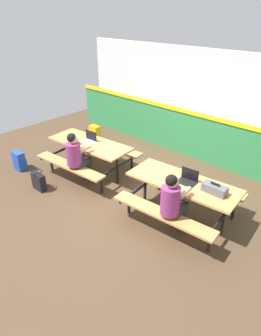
% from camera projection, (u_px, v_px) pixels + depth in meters
% --- Properties ---
extents(ground_plane, '(10.00, 10.00, 0.02)m').
position_uv_depth(ground_plane, '(131.00, 191.00, 6.14)').
color(ground_plane, '#4C3826').
extents(accent_backdrop, '(8.00, 0.14, 2.60)m').
position_uv_depth(accent_backdrop, '(195.00, 109.00, 6.97)').
color(accent_backdrop, '#338C4C').
rests_on(accent_backdrop, ground).
extents(picnic_table_left, '(2.00, 1.71, 0.74)m').
position_uv_depth(picnic_table_left, '(90.00, 149.00, 6.56)').
color(picnic_table_left, tan).
rests_on(picnic_table_left, ground).
extents(picnic_table_right, '(2.00, 1.71, 0.74)m').
position_uv_depth(picnic_table_right, '(182.00, 190.00, 5.12)').
color(picnic_table_right, tan).
rests_on(picnic_table_right, ground).
extents(student_nearer, '(0.39, 0.53, 1.21)m').
position_uv_depth(student_nearer, '(77.00, 155.00, 6.02)').
color(student_nearer, '#2D2D38').
rests_on(student_nearer, ground).
extents(student_further, '(0.39, 0.53, 1.21)m').
position_uv_depth(student_further, '(173.00, 200.00, 4.61)').
color(student_further, '#2D2D38').
rests_on(student_further, ground).
extents(laptop_silver, '(0.34, 0.25, 0.22)m').
position_uv_depth(laptop_silver, '(89.00, 140.00, 6.51)').
color(laptop_silver, silver).
rests_on(laptop_silver, picnic_table_left).
extents(laptop_dark, '(0.34, 0.25, 0.22)m').
position_uv_depth(laptop_dark, '(188.00, 179.00, 5.01)').
color(laptop_dark, black).
rests_on(laptop_dark, picnic_table_right).
extents(toolbox_grey, '(0.40, 0.18, 0.18)m').
position_uv_depth(toolbox_grey, '(215.00, 189.00, 4.71)').
color(toolbox_grey, '#595B60').
rests_on(toolbox_grey, picnic_table_right).
extents(backpack_dark, '(0.30, 0.22, 0.44)m').
position_uv_depth(backpack_dark, '(95.00, 133.00, 8.33)').
color(backpack_dark, yellow).
rests_on(backpack_dark, ground).
extents(tote_bag_bright, '(0.34, 0.21, 0.43)m').
position_uv_depth(tote_bag_bright, '(39.00, 181.00, 6.10)').
color(tote_bag_bright, black).
rests_on(tote_bag_bright, ground).
extents(satchel_spare, '(0.30, 0.22, 0.44)m').
position_uv_depth(satchel_spare, '(19.00, 161.00, 6.85)').
color(satchel_spare, '#1E47B2').
rests_on(satchel_spare, ground).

